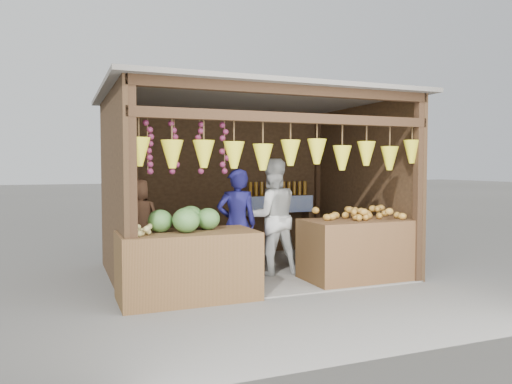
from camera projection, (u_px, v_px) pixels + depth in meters
The scene contains 12 objects.
ground at pixel (250, 272), 7.57m from camera, with size 80.00×80.00×0.00m, color #514F49.
stall_structure at pixel (249, 162), 7.43m from camera, with size 4.30×3.30×2.66m.
back_shelf at pixel (279, 206), 9.10m from camera, with size 1.25×0.32×1.32m.
counter_left at pixel (188, 265), 6.02m from camera, with size 1.64×0.85×0.82m, color #4B3319.
counter_right at pixel (357, 250), 7.03m from camera, with size 1.52×0.85×0.86m, color #462F17.
stool at pixel (140, 270), 7.04m from camera, with size 0.30×0.30×0.28m, color black.
man_standing at pixel (237, 224), 7.05m from camera, with size 0.57×0.38×1.57m, color #171550.
woman_standing at pixel (272, 217), 7.36m from camera, with size 0.84×0.65×1.72m, color beige.
vendor_seated at pixel (139, 220), 7.00m from camera, with size 0.57×0.37×1.16m, color #553522.
melon_pile at pixel (187, 218), 6.03m from camera, with size 1.00×0.50×0.32m, color #124314, non-canonical shape.
tanfruit_pile at pixel (141, 229), 5.69m from camera, with size 0.34×0.40×0.13m, color tan, non-canonical shape.
mango_pile at pixel (362, 211), 7.05m from camera, with size 1.40×0.64×0.22m, color #BE4419, non-canonical shape.
Camera 1 is at (-2.68, -6.99, 1.61)m, focal length 35.00 mm.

